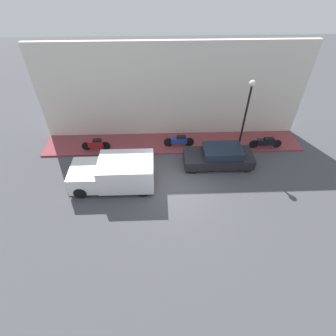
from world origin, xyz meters
name	(u,v)px	position (x,y,z in m)	size (l,w,h in m)	color
ground_plane	(177,189)	(0.00, 0.00, 0.00)	(60.00, 60.00, 0.00)	#47474C
sidewalk	(173,143)	(4.20, 0.00, 0.05)	(2.24, 16.70, 0.10)	brown
building_facade	(172,92)	(5.47, 0.00, 3.06)	(0.30, 16.70, 6.11)	silver
parked_car	(219,156)	(2.00, -2.62, 0.60)	(1.66, 4.05, 1.23)	black
delivery_van	(114,173)	(0.51, 3.35, 0.85)	(2.08, 4.43, 1.65)	white
motorcycle_red	(96,144)	(3.62, 4.91, 0.52)	(0.30, 1.79, 0.77)	#B21E1E
motorcycle_black	(266,142)	(3.44, -5.92, 0.51)	(0.30, 2.08, 0.73)	black
motorcycle_blue	(179,141)	(3.82, -0.38, 0.52)	(0.30, 1.95, 0.75)	navy
streetlamp	(247,106)	(3.33, -4.16, 3.15)	(0.35, 0.35, 4.57)	black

